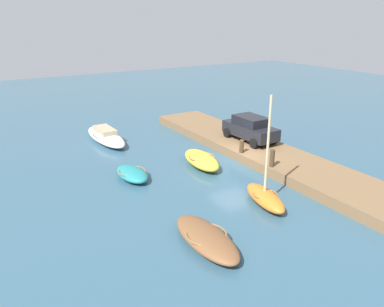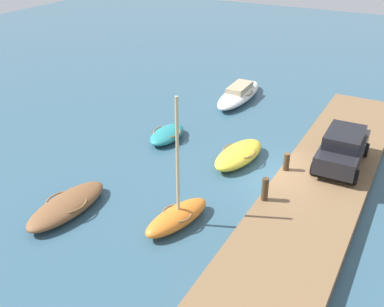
% 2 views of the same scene
% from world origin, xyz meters
% --- Properties ---
extents(ground_plane, '(84.00, 84.00, 0.00)m').
position_xyz_m(ground_plane, '(0.00, 0.00, 0.00)').
color(ground_plane, '#33566B').
extents(dock_platform, '(21.41, 3.76, 0.57)m').
position_xyz_m(dock_platform, '(0.00, -2.10, 0.28)').
color(dock_platform, brown).
rests_on(dock_platform, ground_plane).
extents(motorboat_white, '(5.67, 1.86, 0.98)m').
position_xyz_m(motorboat_white, '(8.12, 5.32, 0.41)').
color(motorboat_white, white).
rests_on(motorboat_white, ground_plane).
extents(rowboat_orange, '(3.32, 1.81, 5.24)m').
position_xyz_m(rowboat_orange, '(-5.13, 2.13, 0.42)').
color(rowboat_orange, orange).
rests_on(rowboat_orange, ground_plane).
extents(rowboat_yellow, '(3.72, 1.95, 0.77)m').
position_xyz_m(rowboat_yellow, '(0.57, 2.05, 0.39)').
color(rowboat_yellow, gold).
rests_on(rowboat_yellow, ground_plane).
extents(rowboat_brown, '(4.00, 1.69, 0.63)m').
position_xyz_m(rowboat_brown, '(-6.55, 6.41, 0.32)').
color(rowboat_brown, brown).
rests_on(rowboat_brown, ground_plane).
extents(dinghy_teal, '(2.73, 1.52, 0.60)m').
position_xyz_m(dinghy_teal, '(0.94, 6.34, 0.31)').
color(dinghy_teal, teal).
rests_on(dinghy_teal, ground_plane).
extents(mooring_post_west, '(0.27, 0.27, 0.98)m').
position_xyz_m(mooring_post_west, '(-2.73, -0.47, 1.06)').
color(mooring_post_west, '#47331E').
rests_on(mooring_post_west, dock_platform).
extents(mooring_post_mid_west, '(0.26, 0.26, 0.81)m').
position_xyz_m(mooring_post_mid_west, '(-0.04, -0.47, 0.97)').
color(mooring_post_mid_west, '#47331E').
rests_on(mooring_post_mid_west, dock_platform).
extents(parked_car, '(4.00, 2.00, 1.66)m').
position_xyz_m(parked_car, '(1.60, -2.47, 1.43)').
color(parked_car, black).
rests_on(parked_car, dock_platform).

